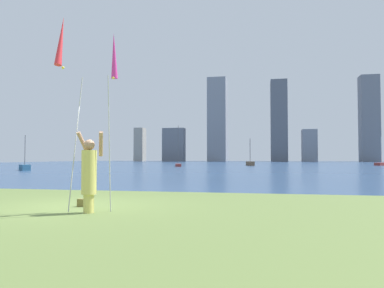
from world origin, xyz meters
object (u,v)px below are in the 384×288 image
sailboat_3 (382,164)px  sailboat_1 (250,163)px  person (89,173)px  kite_flag_left (62,47)px  bag (82,203)px  sailboat_0 (178,165)px  sailboat_5 (25,167)px  kite_flag_right (114,61)px

sailboat_3 → sailboat_1: bearing=-166.7°
person → sailboat_3: bearing=63.4°
kite_flag_left → bag: (-0.25, 1.46, -3.61)m
bag → sailboat_0: size_ratio=0.04×
sailboat_5 → sailboat_1: bearing=50.4°
sailboat_0 → sailboat_1: 12.58m
sailboat_1 → bag: bearing=-93.0°
kite_flag_left → sailboat_0: size_ratio=0.77×
kite_flag_right → bag: bearing=152.0°
sailboat_3 → person: bearing=-112.3°
sailboat_0 → sailboat_3: (30.04, 12.94, 0.00)m
kite_flag_right → bag: kite_flag_right is taller
kite_flag_left → bag: size_ratio=21.39×
sailboat_0 → sailboat_3: size_ratio=1.25×
kite_flag_right → sailboat_1: 49.47m
kite_flag_left → kite_flag_right: 1.23m
person → kite_flag_right: size_ratio=0.44×
kite_flag_right → bag: size_ratio=20.77×
person → sailboat_5: sailboat_5 is taller
kite_flag_right → sailboat_3: (21.89, 54.18, -3.30)m
kite_flag_left → kite_flag_right: size_ratio=1.03×
bag → sailboat_5: size_ratio=0.06×
sailboat_5 → kite_flag_left: bearing=-52.9°
bag → sailboat_3: bearing=66.8°
kite_flag_left → sailboat_3: size_ratio=0.96×
kite_flag_left → sailboat_5: bearing=127.1°
person → bag: person is taller
bag → sailboat_0: bearing=99.8°
kite_flag_left → sailboat_0: sailboat_0 is taller
kite_flag_left → kite_flag_right: (0.85, 0.87, -0.12)m
person → sailboat_1: size_ratio=0.44×
kite_flag_left → sailboat_5: kite_flag_left is taller
person → kite_flag_right: bearing=35.7°
person → sailboat_0: 42.32m
kite_flag_left → person: bearing=50.3°
sailboat_3 → sailboat_5: 51.38m
sailboat_0 → sailboat_1: sailboat_0 is taller
bag → sailboat_0: (-7.05, 40.66, 0.18)m
sailboat_5 → sailboat_0: bearing=56.7°
kite_flag_right → sailboat_0: 42.17m
bag → sailboat_5: sailboat_5 is taller
sailboat_1 → person: bearing=-92.2°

